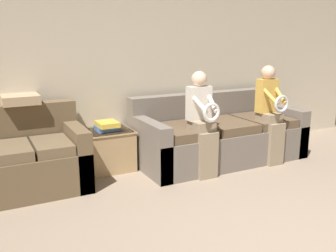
{
  "coord_description": "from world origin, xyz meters",
  "views": [
    {
      "loc": [
        -2.12,
        -1.33,
        1.61
      ],
      "look_at": [
        -0.44,
        1.93,
        0.74
      ],
      "focal_mm": 40.0,
      "sensor_mm": 36.0,
      "label": 1
    }
  ],
  "objects_px": {
    "side_shelf": "(108,149)",
    "book_stack": "(107,126)",
    "couch_main": "(218,136)",
    "child_left_seated": "(202,119)",
    "child_right_seated": "(270,110)",
    "couch_side": "(12,162)",
    "throw_pillow": "(20,99)"
  },
  "relations": [
    {
      "from": "couch_side",
      "to": "throw_pillow",
      "type": "bearing_deg",
      "value": 59.3
    },
    {
      "from": "couch_main",
      "to": "side_shelf",
      "type": "height_order",
      "value": "couch_main"
    },
    {
      "from": "couch_main",
      "to": "throw_pillow",
      "type": "bearing_deg",
      "value": 170.87
    },
    {
      "from": "couch_main",
      "to": "child_right_seated",
      "type": "xyz_separation_m",
      "value": [
        0.52,
        -0.41,
        0.39
      ]
    },
    {
      "from": "couch_main",
      "to": "side_shelf",
      "type": "bearing_deg",
      "value": 169.03
    },
    {
      "from": "couch_side",
      "to": "side_shelf",
      "type": "bearing_deg",
      "value": 9.25
    },
    {
      "from": "couch_main",
      "to": "child_left_seated",
      "type": "xyz_separation_m",
      "value": [
        -0.52,
        -0.41,
        0.37
      ]
    },
    {
      "from": "child_left_seated",
      "to": "book_stack",
      "type": "distance_m",
      "value": 1.16
    },
    {
      "from": "couch_main",
      "to": "child_right_seated",
      "type": "height_order",
      "value": "child_right_seated"
    },
    {
      "from": "couch_side",
      "to": "child_right_seated",
      "type": "height_order",
      "value": "child_right_seated"
    },
    {
      "from": "throw_pillow",
      "to": "book_stack",
      "type": "bearing_deg",
      "value": -6.73
    },
    {
      "from": "couch_side",
      "to": "book_stack",
      "type": "relative_size",
      "value": 5.17
    },
    {
      "from": "child_right_seated",
      "to": "throw_pillow",
      "type": "distance_m",
      "value": 3.03
    },
    {
      "from": "child_right_seated",
      "to": "side_shelf",
      "type": "bearing_deg",
      "value": 160.71
    },
    {
      "from": "child_right_seated",
      "to": "side_shelf",
      "type": "relative_size",
      "value": 2.15
    },
    {
      "from": "couch_main",
      "to": "couch_side",
      "type": "height_order",
      "value": "couch_side"
    },
    {
      "from": "child_left_seated",
      "to": "child_right_seated",
      "type": "relative_size",
      "value": 0.98
    },
    {
      "from": "child_left_seated",
      "to": "book_stack",
      "type": "xyz_separation_m",
      "value": [
        -0.94,
        0.68,
        -0.13
      ]
    },
    {
      "from": "side_shelf",
      "to": "book_stack",
      "type": "distance_m",
      "value": 0.3
    },
    {
      "from": "couch_main",
      "to": "child_left_seated",
      "type": "bearing_deg",
      "value": -141.65
    },
    {
      "from": "child_left_seated",
      "to": "book_stack",
      "type": "height_order",
      "value": "child_left_seated"
    },
    {
      "from": "child_left_seated",
      "to": "book_stack",
      "type": "bearing_deg",
      "value": 143.9
    },
    {
      "from": "side_shelf",
      "to": "throw_pillow",
      "type": "height_order",
      "value": "throw_pillow"
    },
    {
      "from": "book_stack",
      "to": "throw_pillow",
      "type": "bearing_deg",
      "value": 173.27
    },
    {
      "from": "side_shelf",
      "to": "throw_pillow",
      "type": "relative_size",
      "value": 1.51
    },
    {
      "from": "couch_main",
      "to": "child_left_seated",
      "type": "relative_size",
      "value": 1.82
    },
    {
      "from": "side_shelf",
      "to": "book_stack",
      "type": "height_order",
      "value": "book_stack"
    },
    {
      "from": "couch_side",
      "to": "child_left_seated",
      "type": "relative_size",
      "value": 1.23
    },
    {
      "from": "child_left_seated",
      "to": "side_shelf",
      "type": "distance_m",
      "value": 1.23
    },
    {
      "from": "throw_pillow",
      "to": "child_right_seated",
      "type": "bearing_deg",
      "value": -15.2
    },
    {
      "from": "couch_side",
      "to": "throw_pillow",
      "type": "height_order",
      "value": "throw_pillow"
    },
    {
      "from": "couch_main",
      "to": "side_shelf",
      "type": "xyz_separation_m",
      "value": [
        -1.45,
        0.28,
        -0.06
      ]
    }
  ]
}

